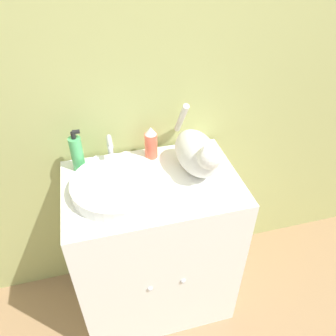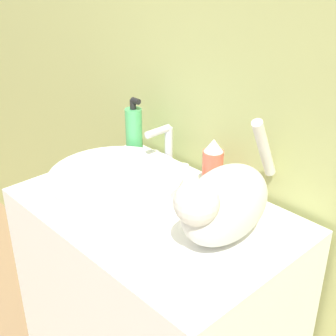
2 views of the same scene
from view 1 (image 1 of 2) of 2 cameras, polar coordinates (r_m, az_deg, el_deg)
ground_plane at (r=1.96m, az=-0.21°, el=-27.06°), size 8.00×8.00×0.00m
wall_back at (r=1.45m, az=-5.90°, el=16.65°), size 6.00×0.05×2.50m
vanity_cabinet at (r=1.71m, az=-2.37°, el=-13.55°), size 0.75×0.51×0.87m
sink_basin at (r=1.35m, az=-8.83°, el=-2.98°), size 0.38×0.38×0.05m
faucet at (r=1.49m, az=-9.95°, el=2.88°), size 0.16×0.10×0.15m
cat at (r=1.40m, az=5.13°, el=2.66°), size 0.19×0.40×0.26m
soap_bottle at (r=1.47m, az=-15.56°, el=2.52°), size 0.06×0.05×0.20m
spray_bottle at (r=1.50m, az=-2.98°, el=4.40°), size 0.06×0.06×0.16m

